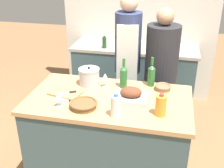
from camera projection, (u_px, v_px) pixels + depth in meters
The scene contains 21 objects.
kitchen_island at pixel (109, 140), 2.73m from camera, with size 1.47×0.83×0.93m.
back_counter at pixel (134, 75), 4.16m from camera, with size 1.77×0.60×0.90m.
back_wall at pixel (139, 15), 4.11m from camera, with size 2.27×0.10×2.55m.
roasting_pan at pixel (131, 96), 2.47m from camera, with size 0.30×0.25×0.12m.
wicker_basket at pixel (83, 104), 2.36m from camera, with size 0.24×0.24×0.06m.
cutting_board at pixel (65, 93), 2.59m from camera, with size 0.32×0.24×0.02m.
stock_pot at pixel (89, 77), 2.75m from camera, with size 0.21×0.21×0.19m.
mixing_bowl at pixel (163, 87), 2.66m from camera, with size 0.16×0.16×0.05m.
juice_jug at pixel (161, 105), 2.23m from camera, with size 0.09×0.09×0.19m.
milk_jug at pixel (116, 106), 2.21m from camera, with size 0.08×0.08×0.20m.
wine_bottle_green at pixel (124, 76), 2.68m from camera, with size 0.07×0.07×0.30m.
wine_bottle_dark at pixel (151, 75), 2.71m from camera, with size 0.07×0.07×0.29m.
wine_glass_left at pixel (105, 77), 2.69m from camera, with size 0.06×0.06×0.14m.
wine_glass_right at pixel (58, 96), 2.35m from camera, with size 0.06×0.06×0.14m.
knife_chef at pixel (67, 100), 2.48m from camera, with size 0.23×0.04×0.01m.
knife_paring at pixel (68, 93), 2.57m from camera, with size 0.16×0.11×0.01m.
stand_mixer at pixel (166, 41), 3.75m from camera, with size 0.18×0.14×0.33m.
condiment_bottle_tall at pixel (104, 43), 3.88m from camera, with size 0.06×0.06×0.17m.
condiment_bottle_short at pixel (129, 44), 3.81m from camera, with size 0.07×0.07×0.18m.
person_cook_aproned at pixel (128, 60), 3.28m from camera, with size 0.30×0.31×1.72m.
person_cook_guest at pixel (161, 71), 3.21m from camera, with size 0.37×0.37×1.60m.
Camera 1 is at (0.51, -2.17, 2.14)m, focal length 45.00 mm.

